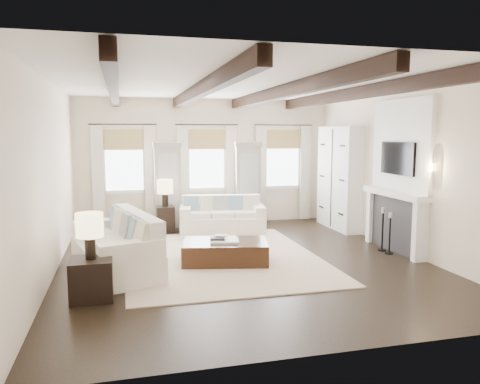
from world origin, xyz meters
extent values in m
plane|color=black|center=(0.00, 0.00, 0.00)|extent=(7.50, 7.50, 0.00)
cube|color=#F7E6CC|center=(0.00, 3.75, 1.60)|extent=(6.50, 0.04, 3.20)
cube|color=#F7E6CC|center=(0.00, -3.75, 1.60)|extent=(6.50, 0.04, 3.20)
cube|color=#F7E6CC|center=(-3.25, 0.00, 1.60)|extent=(0.04, 7.50, 3.20)
cube|color=#F7E6CC|center=(3.25, 0.00, 1.60)|extent=(0.04, 7.50, 3.20)
cube|color=white|center=(0.00, 0.00, 3.20)|extent=(6.50, 7.50, 0.04)
cube|color=black|center=(-2.20, 0.00, 3.08)|extent=(0.16, 7.40, 0.22)
cube|color=black|center=(-0.75, 0.00, 3.08)|extent=(0.16, 7.40, 0.22)
cube|color=black|center=(0.75, 0.00, 3.08)|extent=(0.16, 7.40, 0.22)
cube|color=black|center=(2.20, 0.00, 3.08)|extent=(0.16, 7.40, 0.22)
cube|color=white|center=(-2.05, 3.72, 1.65)|extent=(0.90, 0.03, 1.45)
cube|color=tan|center=(-2.05, 3.66, 2.18)|extent=(0.94, 0.04, 0.50)
cube|color=silver|center=(-2.67, 3.62, 1.27)|extent=(0.28, 0.08, 2.50)
cube|color=silver|center=(-1.43, 3.62, 1.27)|extent=(0.28, 0.08, 2.50)
cylinder|color=black|center=(-2.05, 3.61, 2.55)|extent=(1.60, 0.02, 0.02)
cube|color=white|center=(0.00, 3.72, 1.65)|extent=(0.90, 0.03, 1.45)
cube|color=tan|center=(0.00, 3.66, 2.18)|extent=(0.94, 0.04, 0.50)
cube|color=silver|center=(-0.62, 3.62, 1.27)|extent=(0.28, 0.08, 2.50)
cube|color=silver|center=(0.62, 3.62, 1.27)|extent=(0.28, 0.08, 2.50)
cylinder|color=black|center=(0.00, 3.61, 2.55)|extent=(1.60, 0.02, 0.02)
cube|color=white|center=(2.05, 3.72, 1.65)|extent=(0.90, 0.03, 1.45)
cube|color=tan|center=(2.05, 3.66, 2.18)|extent=(0.94, 0.04, 0.50)
cube|color=silver|center=(1.43, 3.62, 1.27)|extent=(0.28, 0.08, 2.50)
cube|color=silver|center=(2.67, 3.62, 1.27)|extent=(0.28, 0.08, 2.50)
cylinder|color=black|center=(2.05, 3.61, 2.55)|extent=(1.60, 0.02, 0.02)
cube|color=#AAA495|center=(-1.02, 3.53, 1.00)|extent=(0.64, 0.38, 2.00)
cube|color=#B2B7BA|center=(-1.02, 3.33, 1.15)|extent=(0.48, 0.02, 1.40)
cube|color=#AAA495|center=(-1.02, 3.53, 2.06)|extent=(0.70, 0.42, 0.12)
cube|color=#AAA495|center=(1.02, 3.53, 1.00)|extent=(0.64, 0.38, 2.00)
cube|color=#B2B7BA|center=(1.02, 3.33, 1.15)|extent=(0.48, 0.02, 1.40)
cube|color=#AAA495|center=(1.02, 3.53, 2.06)|extent=(0.70, 0.42, 0.12)
cube|color=#242426|center=(3.16, 0.00, 0.55)|extent=(0.18, 1.50, 1.10)
cube|color=black|center=(3.13, 0.00, 0.40)|extent=(0.10, 0.90, 0.70)
cube|color=white|center=(3.12, -0.82, 0.55)|extent=(0.26, 0.14, 1.10)
cube|color=white|center=(3.12, 0.82, 0.55)|extent=(0.26, 0.14, 1.10)
cube|color=white|center=(3.09, 0.00, 1.16)|extent=(0.32, 1.90, 0.12)
cube|color=white|center=(3.20, 0.00, 2.10)|extent=(0.10, 1.90, 1.80)
cube|color=black|center=(3.13, 0.00, 1.85)|extent=(0.07, 1.10, 0.64)
cylinder|color=#FFD899|center=(3.15, -1.05, 1.75)|extent=(0.10, 0.10, 0.14)
cube|color=silver|center=(3.05, 2.35, 1.25)|extent=(0.40, 1.70, 2.50)
cube|color=black|center=(2.84, 2.35, 1.25)|extent=(0.01, 0.02, 2.40)
cube|color=beige|center=(-0.34, 0.30, 0.01)|extent=(3.56, 4.46, 0.02)
cube|color=white|center=(0.16, 2.59, 0.19)|extent=(2.10, 1.19, 0.38)
cube|color=white|center=(0.22, 2.93, 0.61)|extent=(1.90, 0.49, 0.47)
cube|color=white|center=(-0.69, 2.72, 0.50)|extent=(0.37, 0.88, 0.25)
cube|color=white|center=(1.02, 2.45, 0.50)|extent=(0.37, 0.88, 0.25)
cube|color=white|center=(-0.38, 2.62, 0.44)|extent=(0.61, 0.64, 0.13)
cube|color=white|center=(0.16, 2.54, 0.44)|extent=(0.61, 0.64, 0.13)
cube|color=white|center=(0.70, 2.46, 0.44)|extent=(0.61, 0.64, 0.13)
cube|color=#658BA5|center=(-0.51, 2.87, 0.64)|extent=(0.42, 0.26, 0.41)
cube|color=silver|center=(-0.16, 2.82, 0.64)|extent=(0.42, 0.26, 0.41)
cube|color=beige|center=(0.19, 2.77, 0.64)|extent=(0.42, 0.26, 0.41)
cube|color=#658BA5|center=(0.54, 2.71, 0.64)|extent=(0.42, 0.26, 0.41)
cube|color=silver|center=(0.89, 2.66, 0.64)|extent=(0.42, 0.26, 0.41)
cube|color=white|center=(-2.27, -0.08, 0.22)|extent=(1.60, 2.50, 0.44)
cube|color=white|center=(-1.88, 0.02, 0.72)|extent=(0.79, 2.19, 0.55)
cube|color=white|center=(-2.53, 0.90, 0.58)|extent=(1.03, 0.53, 0.29)
cube|color=white|center=(-2.01, -1.06, 0.58)|extent=(1.03, 0.53, 0.29)
cube|color=white|center=(-2.48, 0.52, 0.52)|extent=(0.80, 0.76, 0.15)
cube|color=white|center=(-2.32, -0.09, 0.52)|extent=(0.80, 0.76, 0.15)
cube|color=white|center=(-2.16, -0.71, 0.52)|extent=(0.80, 0.76, 0.15)
cube|color=#658BA5|center=(-2.27, 0.77, 0.75)|extent=(0.35, 0.51, 0.48)
cube|color=silver|center=(-2.17, 0.37, 0.75)|extent=(0.35, 0.51, 0.48)
cube|color=beige|center=(-2.06, -0.03, 0.75)|extent=(0.35, 0.51, 0.48)
cube|color=#658BA5|center=(-1.96, -0.43, 0.75)|extent=(0.35, 0.51, 0.48)
cube|color=silver|center=(-1.85, -0.83, 0.75)|extent=(0.35, 0.51, 0.48)
cube|color=black|center=(-0.34, -0.02, 0.20)|extent=(1.67, 1.24, 0.40)
cube|color=white|center=(-0.37, -0.08, 0.42)|extent=(0.57, 0.48, 0.04)
cube|color=#262628|center=(-0.48, -0.02, 0.46)|extent=(0.30, 0.25, 0.04)
cube|color=beige|center=(-0.40, 0.04, 0.49)|extent=(0.25, 0.21, 0.03)
cube|color=black|center=(-2.58, -1.38, 0.29)|extent=(0.58, 0.58, 0.58)
cylinder|color=black|center=(-2.58, -1.38, 0.74)|extent=(0.15, 0.15, 0.32)
cylinder|color=#F9D89E|center=(-2.58, -1.38, 1.07)|extent=(0.38, 0.38, 0.34)
cube|color=black|center=(-1.14, 2.93, 0.31)|extent=(0.41, 0.41, 0.62)
cylinder|color=black|center=(-1.14, 2.93, 0.77)|extent=(0.14, 0.14, 0.31)
cylinder|color=#F9D89E|center=(-1.14, 2.93, 1.09)|extent=(0.37, 0.37, 0.33)
cylinder|color=black|center=(2.90, -0.19, 0.01)|extent=(0.17, 0.17, 0.02)
cylinder|color=black|center=(2.90, -0.19, 0.36)|extent=(0.03, 0.03, 0.72)
cylinder|color=beige|center=(2.90, -0.19, 0.77)|extent=(0.06, 0.06, 0.10)
cylinder|color=black|center=(2.90, 0.07, 0.01)|extent=(0.18, 0.18, 0.02)
cylinder|color=black|center=(2.90, 0.07, 0.39)|extent=(0.03, 0.03, 0.77)
cylinder|color=beige|center=(2.90, 0.07, 0.82)|extent=(0.07, 0.07, 0.11)
camera|label=1|loc=(-2.12, -8.10, 2.34)|focal=35.00mm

